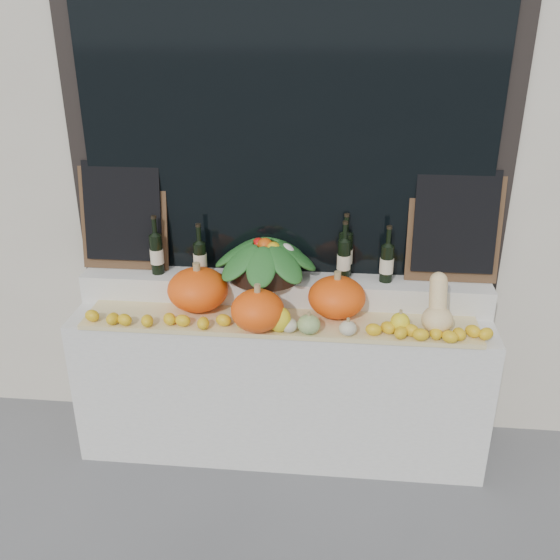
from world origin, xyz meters
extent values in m
cube|color=beige|center=(0.00, 2.25, 2.25)|extent=(7.00, 0.90, 4.50)
cube|color=black|center=(0.00, 1.80, 1.90)|extent=(2.40, 0.04, 2.10)
cube|color=black|center=(0.00, 1.77, 1.90)|extent=(2.20, 0.02, 2.00)
cube|color=silver|center=(0.00, 1.52, 0.44)|extent=(2.30, 0.55, 0.88)
cube|color=silver|center=(0.00, 1.68, 0.96)|extent=(2.30, 0.25, 0.16)
cube|color=tan|center=(0.00, 1.40, 0.89)|extent=(2.10, 0.32, 0.02)
ellipsoid|color=#FF550D|center=(-0.46, 1.50, 1.02)|extent=(0.40, 0.40, 0.23)
ellipsoid|color=#FF550D|center=(0.30, 1.49, 1.01)|extent=(0.36, 0.36, 0.22)
ellipsoid|color=#FF550D|center=(-0.10, 1.30, 1.01)|extent=(0.35, 0.35, 0.21)
ellipsoid|color=#EECA8C|center=(0.82, 1.35, 0.98)|extent=(0.16, 0.16, 0.14)
cylinder|color=#EECA8C|center=(0.82, 1.40, 1.09)|extent=(0.09, 0.14, 0.18)
sphere|color=#EECA8C|center=(0.82, 1.44, 1.16)|extent=(0.09, 0.09, 0.09)
ellipsoid|color=#306A1F|center=(0.16, 1.28, 0.96)|extent=(0.12, 0.12, 0.10)
cylinder|color=#948051|center=(0.16, 1.28, 1.02)|extent=(0.02, 0.02, 0.02)
ellipsoid|color=#306A1F|center=(-0.08, 1.29, 0.95)|extent=(0.11, 0.11, 0.10)
cylinder|color=#948051|center=(-0.08, 1.29, 1.01)|extent=(0.02, 0.02, 0.02)
ellipsoid|color=beige|center=(0.06, 1.29, 0.94)|extent=(0.09, 0.09, 0.07)
cylinder|color=#948051|center=(0.06, 1.29, 0.99)|extent=(0.02, 0.02, 0.02)
ellipsoid|color=yellow|center=(0.01, 1.29, 0.97)|extent=(0.12, 0.12, 0.13)
cylinder|color=#948051|center=(0.01, 1.29, 1.05)|extent=(0.02, 0.02, 0.02)
ellipsoid|color=beige|center=(0.36, 1.28, 0.94)|extent=(0.09, 0.09, 0.08)
cylinder|color=#948051|center=(0.36, 1.28, 0.99)|extent=(0.02, 0.02, 0.02)
ellipsoid|color=yellow|center=(0.63, 1.34, 0.96)|extent=(0.10, 0.10, 0.11)
cylinder|color=#948051|center=(0.63, 1.34, 1.02)|extent=(0.02, 0.02, 0.02)
cylinder|color=black|center=(-0.10, 1.66, 1.10)|extent=(0.40, 0.40, 0.11)
cylinder|color=black|center=(-0.72, 1.66, 1.15)|extent=(0.07, 0.07, 0.23)
cylinder|color=black|center=(-0.72, 1.66, 1.32)|extent=(0.03, 0.03, 0.10)
cylinder|color=beige|center=(-0.72, 1.66, 1.14)|extent=(0.08, 0.08, 0.08)
cylinder|color=black|center=(-0.72, 1.66, 1.37)|extent=(0.03, 0.03, 0.02)
cylinder|color=black|center=(-0.47, 1.67, 1.13)|extent=(0.07, 0.07, 0.19)
cylinder|color=black|center=(-0.47, 1.67, 1.28)|extent=(0.03, 0.03, 0.10)
cylinder|color=beige|center=(-0.47, 1.67, 1.12)|extent=(0.08, 0.08, 0.08)
cylinder|color=black|center=(-0.47, 1.67, 1.33)|extent=(0.03, 0.03, 0.02)
cylinder|color=black|center=(0.34, 1.74, 1.16)|extent=(0.08, 0.08, 0.25)
cylinder|color=black|center=(0.34, 1.74, 1.34)|extent=(0.03, 0.03, 0.10)
cylinder|color=beige|center=(0.34, 1.74, 1.15)|extent=(0.08, 0.08, 0.08)
cylinder|color=black|center=(0.34, 1.74, 1.39)|extent=(0.03, 0.03, 0.02)
cylinder|color=black|center=(0.33, 1.68, 1.15)|extent=(0.07, 0.07, 0.22)
cylinder|color=black|center=(0.33, 1.68, 1.31)|extent=(0.03, 0.03, 0.10)
cylinder|color=beige|center=(0.33, 1.68, 1.14)|extent=(0.08, 0.08, 0.08)
cylinder|color=black|center=(0.33, 1.68, 1.37)|extent=(0.03, 0.03, 0.02)
cylinder|color=black|center=(0.57, 1.67, 1.14)|extent=(0.07, 0.07, 0.21)
cylinder|color=black|center=(0.57, 1.67, 1.30)|extent=(0.03, 0.03, 0.10)
cylinder|color=beige|center=(0.57, 1.67, 1.13)|extent=(0.08, 0.08, 0.08)
cylinder|color=black|center=(0.57, 1.67, 1.35)|extent=(0.03, 0.03, 0.02)
cube|color=#4C331E|center=(-0.92, 1.75, 1.35)|extent=(0.50, 0.11, 0.61)
cube|color=black|center=(-0.92, 1.73, 1.38)|extent=(0.44, 0.11, 0.56)
cube|color=#4C331E|center=(0.92, 1.75, 1.35)|extent=(0.50, 0.11, 0.61)
cube|color=black|center=(0.92, 1.73, 1.38)|extent=(0.44, 0.11, 0.56)
camera|label=1|loc=(0.29, -1.52, 2.47)|focal=40.00mm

